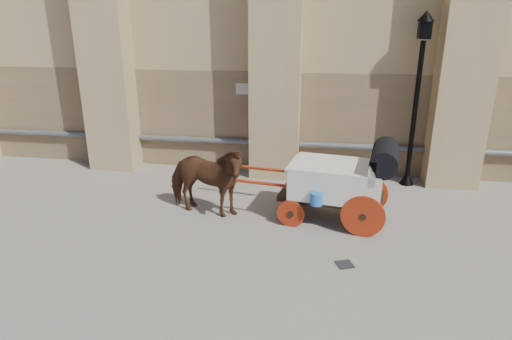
# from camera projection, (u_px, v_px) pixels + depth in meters

# --- Properties ---
(ground) EXTENTS (90.00, 90.00, 0.00)m
(ground) POSITION_uv_depth(u_px,v_px,m) (300.00, 232.00, 10.27)
(ground) COLOR gray
(ground) RESTS_ON ground
(horse) EXTENTS (2.27, 1.39, 1.78)m
(horse) POSITION_uv_depth(u_px,v_px,m) (205.00, 180.00, 10.85)
(horse) COLOR brown
(horse) RESTS_ON ground
(carriage) EXTENTS (4.61, 1.86, 1.96)m
(carriage) POSITION_uv_depth(u_px,v_px,m) (343.00, 179.00, 10.47)
(carriage) COLOR black
(carriage) RESTS_ON ground
(street_lamp) EXTENTS (0.44, 0.44, 4.69)m
(street_lamp) POSITION_uv_depth(u_px,v_px,m) (417.00, 97.00, 12.19)
(street_lamp) COLOR black
(street_lamp) RESTS_ON ground
(drain_grate_near) EXTENTS (0.41, 0.41, 0.01)m
(drain_grate_near) POSITION_uv_depth(u_px,v_px,m) (345.00, 264.00, 8.97)
(drain_grate_near) COLOR black
(drain_grate_near) RESTS_ON ground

